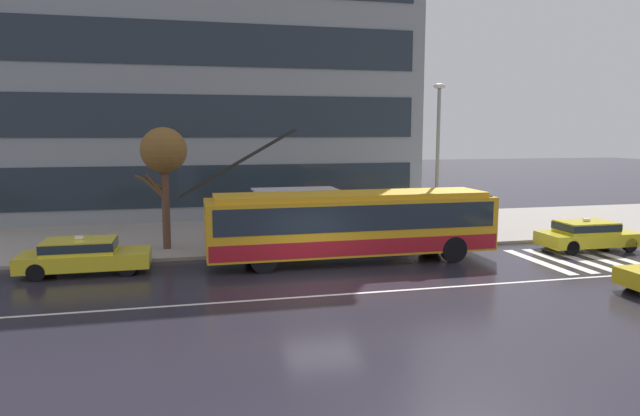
{
  "coord_description": "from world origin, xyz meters",
  "views": [
    {
      "loc": [
        -4.26,
        -17.77,
        5.1
      ],
      "look_at": [
        0.77,
        3.56,
        2.12
      ],
      "focal_mm": 31.4,
      "sensor_mm": 36.0,
      "label": 1
    }
  ],
  "objects_px": {
    "trolleybus": "(352,223)",
    "bus_shelter": "(294,202)",
    "street_tree_bare": "(164,154)",
    "pedestrian_walking_past": "(397,204)",
    "taxi_ahead_of_bus": "(588,234)",
    "taxi_queued_behind_bus": "(83,254)",
    "pedestrian_at_shelter": "(258,207)",
    "street_lamp": "(438,150)",
    "pedestrian_approaching_curb": "(427,204)"
  },
  "relations": [
    {
      "from": "trolleybus",
      "to": "pedestrian_walking_past",
      "type": "distance_m",
      "value": 5.26
    },
    {
      "from": "trolleybus",
      "to": "taxi_ahead_of_bus",
      "type": "distance_m",
      "value": 10.65
    },
    {
      "from": "taxi_queued_behind_bus",
      "to": "taxi_ahead_of_bus",
      "type": "bearing_deg",
      "value": -1.85
    },
    {
      "from": "bus_shelter",
      "to": "street_tree_bare",
      "type": "distance_m",
      "value": 5.91
    },
    {
      "from": "trolleybus",
      "to": "taxi_ahead_of_bus",
      "type": "xyz_separation_m",
      "value": [
        10.62,
        -0.3,
        -0.82
      ]
    },
    {
      "from": "taxi_ahead_of_bus",
      "to": "bus_shelter",
      "type": "bearing_deg",
      "value": 164.62
    },
    {
      "from": "trolleybus",
      "to": "pedestrian_walking_past",
      "type": "xyz_separation_m",
      "value": [
        3.42,
        4.0,
        0.19
      ]
    },
    {
      "from": "taxi_queued_behind_bus",
      "to": "street_tree_bare",
      "type": "relative_size",
      "value": 0.87
    },
    {
      "from": "taxi_queued_behind_bus",
      "to": "pedestrian_walking_past",
      "type": "bearing_deg",
      "value": 15.11
    },
    {
      "from": "street_lamp",
      "to": "taxi_queued_behind_bus",
      "type": "bearing_deg",
      "value": -171.79
    },
    {
      "from": "taxi_ahead_of_bus",
      "to": "taxi_queued_behind_bus",
      "type": "xyz_separation_m",
      "value": [
        -20.67,
        0.67,
        0.0
      ]
    },
    {
      "from": "street_lamp",
      "to": "pedestrian_walking_past",
      "type": "bearing_deg",
      "value": 131.65
    },
    {
      "from": "bus_shelter",
      "to": "taxi_queued_behind_bus",
      "type": "bearing_deg",
      "value": -161.75
    },
    {
      "from": "pedestrian_at_shelter",
      "to": "pedestrian_approaching_curb",
      "type": "xyz_separation_m",
      "value": [
        8.06,
        -0.2,
        -0.04
      ]
    },
    {
      "from": "trolleybus",
      "to": "taxi_queued_behind_bus",
      "type": "relative_size",
      "value": 2.72
    },
    {
      "from": "bus_shelter",
      "to": "pedestrian_at_shelter",
      "type": "distance_m",
      "value": 1.7
    },
    {
      "from": "bus_shelter",
      "to": "street_lamp",
      "type": "height_order",
      "value": "street_lamp"
    },
    {
      "from": "trolleybus",
      "to": "pedestrian_approaching_curb",
      "type": "relative_size",
      "value": 6.22
    },
    {
      "from": "street_tree_bare",
      "to": "pedestrian_walking_past",
      "type": "bearing_deg",
      "value": 2.65
    },
    {
      "from": "pedestrian_at_shelter",
      "to": "street_lamp",
      "type": "xyz_separation_m",
      "value": [
        8.01,
        -1.35,
        2.56
      ]
    },
    {
      "from": "pedestrian_approaching_curb",
      "to": "taxi_queued_behind_bus",
      "type": "bearing_deg",
      "value": -167.53
    },
    {
      "from": "bus_shelter",
      "to": "street_tree_bare",
      "type": "height_order",
      "value": "street_tree_bare"
    },
    {
      "from": "taxi_ahead_of_bus",
      "to": "pedestrian_approaching_curb",
      "type": "bearing_deg",
      "value": 145.82
    },
    {
      "from": "pedestrian_walking_past",
      "to": "trolleybus",
      "type": "bearing_deg",
      "value": -130.48
    },
    {
      "from": "trolleybus",
      "to": "street_tree_bare",
      "type": "bearing_deg",
      "value": 154.14
    },
    {
      "from": "pedestrian_at_shelter",
      "to": "pedestrian_walking_past",
      "type": "xyz_separation_m",
      "value": [
        6.68,
        0.16,
        -0.05
      ]
    },
    {
      "from": "taxi_ahead_of_bus",
      "to": "bus_shelter",
      "type": "height_order",
      "value": "bus_shelter"
    },
    {
      "from": "taxi_queued_behind_bus",
      "to": "pedestrian_at_shelter",
      "type": "bearing_deg",
      "value": 27.14
    },
    {
      "from": "street_lamp",
      "to": "street_tree_bare",
      "type": "relative_size",
      "value": 1.37
    },
    {
      "from": "pedestrian_at_shelter",
      "to": "pedestrian_approaching_curb",
      "type": "height_order",
      "value": "pedestrian_at_shelter"
    },
    {
      "from": "bus_shelter",
      "to": "street_lamp",
      "type": "xyz_separation_m",
      "value": [
        6.51,
        -0.6,
        2.28
      ]
    },
    {
      "from": "pedestrian_at_shelter",
      "to": "bus_shelter",
      "type": "bearing_deg",
      "value": -26.33
    },
    {
      "from": "pedestrian_at_shelter",
      "to": "pedestrian_walking_past",
      "type": "distance_m",
      "value": 6.68
    },
    {
      "from": "bus_shelter",
      "to": "trolleybus",
      "type": "bearing_deg",
      "value": -60.46
    },
    {
      "from": "taxi_ahead_of_bus",
      "to": "pedestrian_walking_past",
      "type": "relative_size",
      "value": 2.24
    },
    {
      "from": "taxi_ahead_of_bus",
      "to": "pedestrian_at_shelter",
      "type": "height_order",
      "value": "pedestrian_at_shelter"
    },
    {
      "from": "taxi_ahead_of_bus",
      "to": "street_tree_bare",
      "type": "distance_m",
      "value": 18.59
    },
    {
      "from": "pedestrian_walking_past",
      "to": "street_lamp",
      "type": "relative_size",
      "value": 0.27
    },
    {
      "from": "taxi_ahead_of_bus",
      "to": "pedestrian_walking_past",
      "type": "bearing_deg",
      "value": 149.14
    },
    {
      "from": "pedestrian_at_shelter",
      "to": "street_tree_bare",
      "type": "distance_m",
      "value": 4.68
    },
    {
      "from": "pedestrian_approaching_curb",
      "to": "street_tree_bare",
      "type": "bearing_deg",
      "value": -179.32
    },
    {
      "from": "taxi_ahead_of_bus",
      "to": "bus_shelter",
      "type": "distance_m",
      "value": 12.9
    },
    {
      "from": "taxi_ahead_of_bus",
      "to": "street_lamp",
      "type": "relative_size",
      "value": 0.6
    },
    {
      "from": "pedestrian_walking_past",
      "to": "street_lamp",
      "type": "height_order",
      "value": "street_lamp"
    },
    {
      "from": "taxi_queued_behind_bus",
      "to": "bus_shelter",
      "type": "distance_m",
      "value": 8.84
    },
    {
      "from": "street_lamp",
      "to": "street_tree_bare",
      "type": "height_order",
      "value": "street_lamp"
    },
    {
      "from": "street_tree_bare",
      "to": "street_lamp",
      "type": "bearing_deg",
      "value": -4.8
    },
    {
      "from": "street_tree_bare",
      "to": "taxi_ahead_of_bus",
      "type": "bearing_deg",
      "value": -12.05
    },
    {
      "from": "trolleybus",
      "to": "bus_shelter",
      "type": "distance_m",
      "value": 3.6
    },
    {
      "from": "bus_shelter",
      "to": "street_lamp",
      "type": "bearing_deg",
      "value": -5.27
    }
  ]
}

